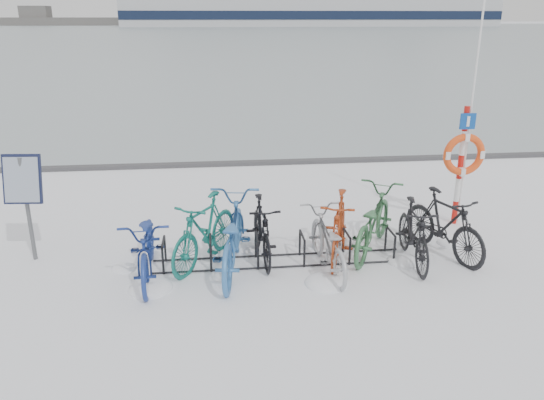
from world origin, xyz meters
name	(u,v)px	position (x,y,z in m)	size (l,w,h in m)	color
ground	(279,262)	(0.00, 0.00, 0.00)	(900.00, 900.00, 0.00)	white
ice_sheet	(213,30)	(0.00, 155.00, 0.01)	(400.00, 298.00, 0.02)	#94A2A8
quay_edge	(252,163)	(0.00, 5.90, 0.05)	(400.00, 0.25, 0.10)	#3F3F42
bike_rack	(280,251)	(0.00, 0.00, 0.18)	(4.00, 0.48, 0.46)	black
info_board	(23,185)	(-3.90, 0.52, 1.25)	(0.60, 0.27, 1.73)	#595B5E
lifebuoy_station	(464,155)	(3.49, 1.24, 1.35)	(0.77, 0.22, 4.01)	red
bike_0	(148,243)	(-2.00, -0.23, 0.52)	(0.69, 1.99, 1.04)	navy
bike_1	(205,229)	(-1.16, 0.16, 0.56)	(0.52, 1.85, 1.11)	#13675B
bike_2	(232,234)	(-0.75, -0.16, 0.58)	(0.77, 2.23, 1.17)	#336BAD
bike_3	(262,228)	(-0.26, 0.22, 0.51)	(0.48, 1.68, 1.01)	black
bike_4	(327,240)	(0.69, -0.31, 0.48)	(0.64, 1.82, 0.96)	#9DA0A4
bike_5	(339,226)	(0.96, 0.06, 0.55)	(0.52, 1.83, 1.10)	#9C3615
bike_6	(373,219)	(1.58, 0.31, 0.54)	(0.72, 2.07, 1.09)	#356A41
bike_7	(414,231)	(2.10, -0.20, 0.51)	(0.48, 1.69, 1.02)	black
bike_8	(445,222)	(2.69, 0.02, 0.55)	(0.51, 1.82, 1.10)	black
snow_drifts	(286,268)	(0.07, -0.22, 0.00)	(5.80, 1.97, 0.23)	white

